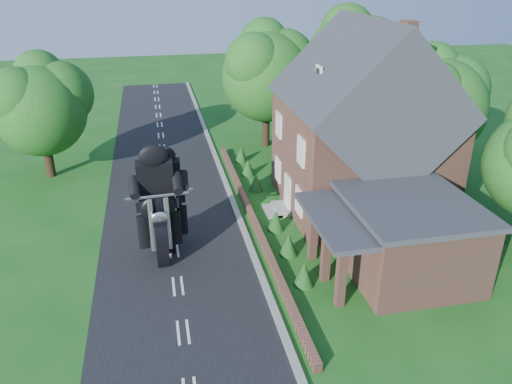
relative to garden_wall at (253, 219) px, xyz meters
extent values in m
plane|color=#175016|center=(-4.30, -5.00, -0.20)|extent=(120.00, 120.00, 0.00)
cube|color=black|center=(-4.30, -5.00, -0.19)|extent=(7.00, 80.00, 0.02)
cube|color=gray|center=(-0.65, -5.00, -0.14)|extent=(0.30, 80.00, 0.12)
cube|color=brown|center=(0.00, 0.00, 0.00)|extent=(0.30, 22.00, 0.40)
cube|color=brown|center=(6.20, 1.00, 2.80)|extent=(8.00, 8.00, 6.00)
cube|color=#2C2E34|center=(6.20, 1.00, 5.80)|extent=(8.48, 8.64, 8.48)
cube|color=brown|center=(8.20, 1.00, 9.00)|extent=(0.60, 0.90, 1.60)
cube|color=white|center=(3.60, 1.00, 7.30)|extent=(0.12, 0.80, 0.90)
cube|color=black|center=(3.54, 1.00, 7.30)|extent=(0.04, 0.55, 0.65)
cube|color=white|center=(2.14, 1.00, 0.85)|extent=(0.10, 1.10, 2.10)
cube|color=gray|center=(1.80, 1.00, -0.05)|extent=(0.80, 1.60, 0.30)
cube|color=gray|center=(1.30, 1.00, -0.12)|extent=(0.80, 1.60, 0.15)
cube|color=white|center=(2.14, -1.20, 1.40)|extent=(0.10, 1.10, 1.40)
cube|color=black|center=(2.12, -1.20, 1.40)|extent=(0.04, 0.92, 1.22)
cube|color=white|center=(2.14, 3.20, 1.40)|extent=(0.10, 1.10, 1.40)
cube|color=black|center=(2.12, 3.20, 1.40)|extent=(0.04, 0.92, 1.22)
cube|color=white|center=(2.14, -1.20, 4.10)|extent=(0.10, 1.10, 1.40)
cube|color=black|center=(2.12, -1.20, 4.10)|extent=(0.04, 0.92, 1.22)
cube|color=white|center=(2.14, 3.20, 4.10)|extent=(0.10, 1.10, 1.40)
cube|color=black|center=(2.12, 3.20, 4.10)|extent=(0.04, 0.92, 1.22)
cube|color=brown|center=(5.70, -5.80, 1.40)|extent=(5.00, 5.60, 3.20)
cube|color=#2C2E34|center=(5.70, -5.80, 3.12)|extent=(5.30, 5.94, 0.24)
cube|color=#2C2E34|center=(2.60, -5.80, 2.75)|extent=(2.60, 5.32, 0.22)
cube|color=brown|center=(2.00, -7.60, 1.20)|extent=(0.35, 0.35, 2.80)
cube|color=brown|center=(2.00, -5.80, 1.20)|extent=(0.35, 0.35, 2.80)
cube|color=brown|center=(2.00, -4.00, 1.20)|extent=(0.35, 0.35, 2.80)
cylinder|color=black|center=(12.20, 3.50, 1.30)|extent=(0.56, 0.56, 3.00)
sphere|color=#194F16|center=(12.20, 3.50, 4.45)|extent=(6.00, 6.00, 6.00)
sphere|color=#194F16|center=(13.55, 4.10, 5.35)|extent=(4.32, 4.32, 4.32)
sphere|color=#194F16|center=(11.15, 2.60, 5.65)|extent=(3.72, 3.72, 3.72)
sphere|color=#194F16|center=(12.30, 4.70, 6.55)|extent=(3.30, 3.30, 3.30)
cylinder|color=black|center=(9.70, 11.00, 1.60)|extent=(0.56, 0.56, 3.60)
sphere|color=#194F16|center=(9.70, 11.00, 5.38)|extent=(7.20, 7.20, 7.20)
sphere|color=#194F16|center=(11.32, 11.72, 6.46)|extent=(5.18, 5.18, 5.18)
sphere|color=#194F16|center=(8.44, 9.92, 6.82)|extent=(4.46, 4.46, 4.46)
sphere|color=#194F16|center=(9.80, 12.44, 7.90)|extent=(3.96, 3.96, 3.96)
cylinder|color=black|center=(3.70, 12.00, 1.50)|extent=(0.56, 0.56, 3.40)
sphere|color=#194F16|center=(3.70, 12.00, 4.96)|extent=(6.40, 6.40, 6.40)
sphere|color=#194F16|center=(5.14, 12.64, 5.92)|extent=(4.61, 4.61, 4.61)
sphere|color=#194F16|center=(2.58, 11.04, 6.24)|extent=(3.97, 3.97, 3.97)
sphere|color=#194F16|center=(3.80, 13.28, 7.20)|extent=(3.52, 3.52, 3.52)
cylinder|color=black|center=(-11.30, 9.00, 1.20)|extent=(0.56, 0.56, 2.80)
sphere|color=#194F16|center=(-11.30, 9.00, 4.14)|extent=(5.60, 5.60, 5.60)
sphere|color=#194F16|center=(-10.04, 9.56, 4.98)|extent=(4.03, 4.03, 4.03)
sphere|color=#194F16|center=(-12.28, 8.16, 5.26)|extent=(3.47, 3.47, 3.47)
sphere|color=#194F16|center=(-11.20, 10.12, 6.10)|extent=(3.08, 3.08, 3.08)
cone|color=#133E14|center=(1.00, -6.00, 0.35)|extent=(0.90, 0.90, 1.10)
cone|color=#133E14|center=(1.00, -3.50, 0.35)|extent=(0.90, 0.90, 1.10)
cone|color=#133E14|center=(1.00, -1.00, 0.35)|extent=(0.90, 0.90, 1.10)
cone|color=#133E14|center=(1.00, 4.00, 0.35)|extent=(0.90, 0.90, 1.10)
cone|color=#133E14|center=(1.00, 6.50, 0.35)|extent=(0.90, 0.90, 1.10)
cone|color=#133E14|center=(1.00, 9.00, 0.35)|extent=(0.90, 0.90, 1.10)
camera|label=1|loc=(-4.65, -23.01, 12.38)|focal=35.00mm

